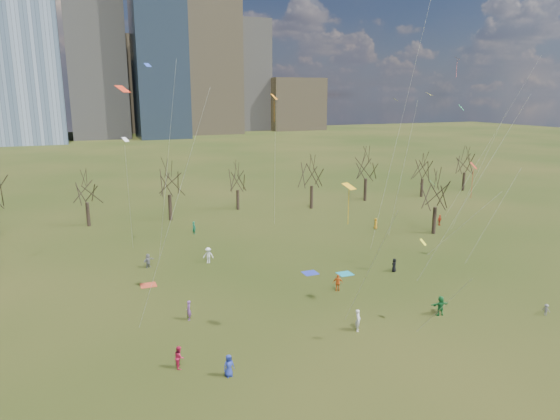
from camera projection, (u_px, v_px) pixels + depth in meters
name	position (u px, v px, depth m)	size (l,w,h in m)	color
ground	(331.00, 314.00, 44.76)	(500.00, 500.00, 0.00)	black
downtown_skyline	(107.00, 50.00, 224.74)	(212.50, 78.00, 118.00)	slate
bare_tree_row	(217.00, 182.00, 76.87)	(113.04, 29.80, 9.50)	black
blanket_teal	(345.00, 274.00, 54.69)	(1.60, 1.50, 0.03)	teal
blanket_navy	(310.00, 273.00, 54.95)	(1.60, 1.50, 0.03)	#2433A8
blanket_crimson	(148.00, 285.00, 51.43)	(1.60, 1.50, 0.03)	#BD4125
person_0	(229.00, 366.00, 34.64)	(0.80, 0.52, 1.63)	navy
person_1	(358.00, 320.00, 41.37)	(0.68, 0.45, 1.86)	white
person_2	(179.00, 357.00, 35.74)	(0.82, 0.64, 1.69)	#C31B43
person_3	(546.00, 310.00, 44.34)	(0.69, 0.39, 1.06)	slate
person_4	(338.00, 283.00, 49.74)	(1.03, 0.43, 1.75)	#D75B17
person_5	(440.00, 306.00, 44.26)	(1.69, 0.54, 1.82)	#176A2E
person_6	(394.00, 265.00, 55.21)	(0.75, 0.49, 1.53)	black
person_7	(189.00, 310.00, 43.38)	(0.64, 0.42, 1.77)	#7D4992
person_9	(208.00, 255.00, 58.09)	(1.21, 0.70, 1.88)	white
person_10	(440.00, 220.00, 74.90)	(0.95, 0.40, 1.62)	red
person_11	(148.00, 261.00, 56.59)	(1.50, 0.48, 1.62)	slate
person_12	(376.00, 223.00, 72.99)	(0.76, 0.50, 1.56)	orange
person_13	(194.00, 228.00, 70.30)	(0.65, 0.43, 1.78)	#1A7953
kites_airborne	(348.00, 156.00, 51.54)	(69.17, 42.52, 35.03)	yellow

